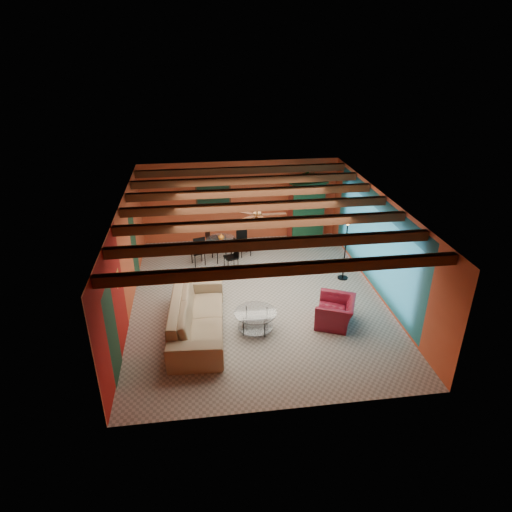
{
  "coord_description": "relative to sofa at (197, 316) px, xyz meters",
  "views": [
    {
      "loc": [
        -1.41,
        -10.09,
        6.21
      ],
      "look_at": [
        0.0,
        0.2,
        1.15
      ],
      "focal_mm": 31.33,
      "sensor_mm": 36.0,
      "label": 1
    }
  ],
  "objects": [
    {
      "name": "ceiling_fan",
      "position": [
        1.58,
        1.3,
        1.92
      ],
      "size": [
        1.5,
        1.5,
        0.44
      ],
      "primitive_type": null,
      "color": "#472614",
      "rests_on": "ceiling"
    },
    {
      "name": "sofa",
      "position": [
        0.0,
        0.0,
        0.0
      ],
      "size": [
        1.37,
        3.1,
        0.88
      ],
      "primitive_type": "imported",
      "rotation": [
        0.0,
        0.0,
        1.51
      ],
      "color": "#8D785B",
      "rests_on": "ground"
    },
    {
      "name": "dining_table",
      "position": [
        0.81,
        3.74,
        0.04
      ],
      "size": [
        2.31,
        2.31,
        0.96
      ],
      "primitive_type": null,
      "rotation": [
        0.0,
        0.0,
        0.31
      ],
      "color": "white",
      "rests_on": "ground"
    },
    {
      "name": "room",
      "position": [
        1.58,
        1.41,
        1.92
      ],
      "size": [
        6.52,
        8.01,
        2.71
      ],
      "color": "gray",
      "rests_on": "ground"
    },
    {
      "name": "floor_lamp",
      "position": [
        4.18,
        2.05,
        0.48
      ],
      "size": [
        0.39,
        0.39,
        1.85
      ],
      "primitive_type": null,
      "rotation": [
        0.0,
        0.0,
        0.05
      ],
      "color": "black",
      "rests_on": "ground"
    },
    {
      "name": "vase",
      "position": [
        0.81,
        3.74,
        0.61
      ],
      "size": [
        0.22,
        0.22,
        0.19
      ],
      "primitive_type": "imported",
      "rotation": [
        0.0,
        0.0,
        -0.24
      ],
      "color": "orange",
      "rests_on": "dining_table"
    },
    {
      "name": "potted_plant",
      "position": [
        3.78,
        5.0,
        1.76
      ],
      "size": [
        0.47,
        0.42,
        0.47
      ],
      "primitive_type": "imported",
      "rotation": [
        0.0,
        0.0,
        -0.13
      ],
      "color": "#26661E",
      "rests_on": "armoire"
    },
    {
      "name": "armoire",
      "position": [
        3.78,
        5.0,
        0.54
      ],
      "size": [
        1.22,
        0.81,
        1.97
      ],
      "primitive_type": "cube",
      "rotation": [
        0.0,
        0.0,
        0.25
      ],
      "color": "maroon",
      "rests_on": "ground"
    },
    {
      "name": "armchair",
      "position": [
        3.28,
        -0.1,
        -0.12
      ],
      "size": [
        1.2,
        1.26,
        0.65
      ],
      "primitive_type": "imported",
      "rotation": [
        0.0,
        0.0,
        -1.98
      ],
      "color": "maroon",
      "rests_on": "ground"
    },
    {
      "name": "painting",
      "position": [
        0.68,
        5.26,
        1.21
      ],
      "size": [
        1.05,
        0.03,
        0.65
      ],
      "primitive_type": "cube",
      "color": "black",
      "rests_on": "wall_back"
    },
    {
      "name": "coffee_table",
      "position": [
        1.34,
        -0.13,
        -0.19
      ],
      "size": [
        1.21,
        1.21,
        0.5
      ],
      "primitive_type": null,
      "rotation": [
        0.0,
        0.0,
        -0.26
      ],
      "color": "white",
      "rests_on": "ground"
    }
  ]
}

